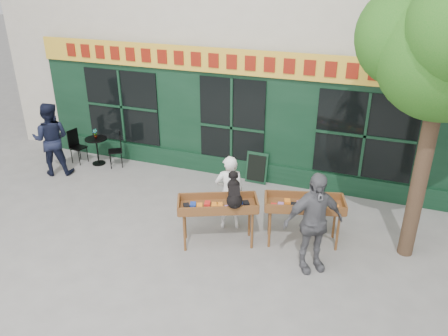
{
  "coord_description": "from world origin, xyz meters",
  "views": [
    {
      "loc": [
        3.52,
        -7.47,
        5.03
      ],
      "look_at": [
        0.48,
        0.5,
        1.09
      ],
      "focal_mm": 35.0,
      "sensor_mm": 36.0,
      "label": 1
    }
  ],
  "objects_px": {
    "book_cart_right": "(304,206)",
    "bistro_table": "(97,146)",
    "woman": "(229,193)",
    "man_left": "(51,139)",
    "book_cart_center": "(218,207)",
    "man_right": "(313,223)",
    "dog": "(234,190)"
  },
  "relations": [
    {
      "from": "dog",
      "to": "man_left",
      "type": "height_order",
      "value": "man_left"
    },
    {
      "from": "book_cart_center",
      "to": "man_right",
      "type": "xyz_separation_m",
      "value": [
        1.85,
        -0.13,
        0.13
      ]
    },
    {
      "from": "dog",
      "to": "man_left",
      "type": "distance_m",
      "value": 5.81
    },
    {
      "from": "man_left",
      "to": "book_cart_center",
      "type": "bearing_deg",
      "value": 138.89
    },
    {
      "from": "bistro_table",
      "to": "book_cart_right",
      "type": "bearing_deg",
      "value": -16.19
    },
    {
      "from": "man_right",
      "to": "bistro_table",
      "type": "relative_size",
      "value": 2.51
    },
    {
      "from": "book_cart_right",
      "to": "man_right",
      "type": "xyz_separation_m",
      "value": [
        0.3,
        -0.75,
        0.13
      ]
    },
    {
      "from": "bistro_table",
      "to": "man_left",
      "type": "distance_m",
      "value": 1.22
    },
    {
      "from": "dog",
      "to": "woman",
      "type": "bearing_deg",
      "value": 91.92
    },
    {
      "from": "woman",
      "to": "man_left",
      "type": "distance_m",
      "value": 5.31
    },
    {
      "from": "man_right",
      "to": "man_left",
      "type": "relative_size",
      "value": 0.99
    },
    {
      "from": "dog",
      "to": "bistro_table",
      "type": "height_order",
      "value": "dog"
    },
    {
      "from": "book_cart_center",
      "to": "man_right",
      "type": "height_order",
      "value": "man_right"
    },
    {
      "from": "dog",
      "to": "woman",
      "type": "height_order",
      "value": "woman"
    },
    {
      "from": "book_cart_center",
      "to": "dog",
      "type": "bearing_deg",
      "value": -32.77
    },
    {
      "from": "book_cart_right",
      "to": "bistro_table",
      "type": "height_order",
      "value": "book_cart_right"
    },
    {
      "from": "book_cart_center",
      "to": "man_right",
      "type": "distance_m",
      "value": 1.86
    },
    {
      "from": "book_cart_right",
      "to": "man_right",
      "type": "bearing_deg",
      "value": -84.01
    },
    {
      "from": "woman",
      "to": "book_cart_right",
      "type": "distance_m",
      "value": 1.55
    },
    {
      "from": "woman",
      "to": "man_left",
      "type": "height_order",
      "value": "man_left"
    },
    {
      "from": "book_cart_right",
      "to": "bistro_table",
      "type": "xyz_separation_m",
      "value": [
        -6.09,
        1.77,
        -0.28
      ]
    },
    {
      "from": "dog",
      "to": "man_left",
      "type": "bearing_deg",
      "value": 139.94
    },
    {
      "from": "dog",
      "to": "book_cart_right",
      "type": "xyz_separation_m",
      "value": [
        1.2,
        0.67,
        -0.47
      ]
    },
    {
      "from": "bistro_table",
      "to": "dog",
      "type": "bearing_deg",
      "value": -26.53
    },
    {
      "from": "dog",
      "to": "man_right",
      "type": "distance_m",
      "value": 1.54
    },
    {
      "from": "woman",
      "to": "book_cart_right",
      "type": "height_order",
      "value": "woman"
    },
    {
      "from": "book_cart_center",
      "to": "book_cart_right",
      "type": "relative_size",
      "value": 1.01
    },
    {
      "from": "book_cart_right",
      "to": "woman",
      "type": "bearing_deg",
      "value": 163.2
    },
    {
      "from": "bistro_table",
      "to": "woman",
      "type": "bearing_deg",
      "value": -20.99
    },
    {
      "from": "book_cart_center",
      "to": "dog",
      "type": "relative_size",
      "value": 2.7
    },
    {
      "from": "woman",
      "to": "man_right",
      "type": "relative_size",
      "value": 0.85
    },
    {
      "from": "book_cart_center",
      "to": "dog",
      "type": "distance_m",
      "value": 0.59
    }
  ]
}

